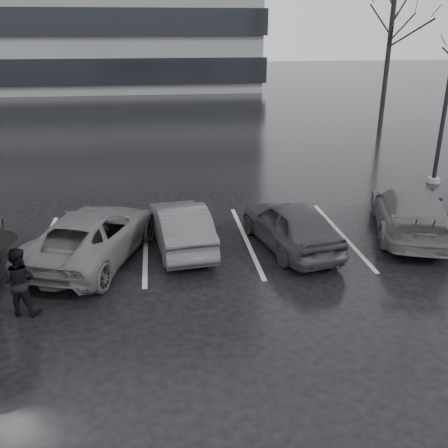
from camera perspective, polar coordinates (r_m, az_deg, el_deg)
name	(u,v)px	position (r m, az deg, el deg)	size (l,w,h in m)	color
ground	(240,283)	(11.74, 1.80, -6.73)	(160.00, 160.00, 0.00)	black
car_main	(290,225)	(13.42, 7.61, -0.10)	(1.54, 3.82, 1.30)	black
car_west_a	(181,225)	(13.41, -4.98, -0.17)	(1.30, 3.73, 1.23)	#2F2E31
car_west_b	(93,235)	(13.11, -14.79, -1.21)	(2.15, 4.65, 1.29)	#454548
car_east	(410,211)	(15.22, 20.51, 1.40)	(1.88, 4.62, 1.34)	#454548
pedestrian_right	(19,282)	(11.05, -22.38, -6.10)	(0.72, 0.56, 1.48)	black
stall_stripes	(197,242)	(13.89, -3.16, -2.08)	(19.72, 5.00, 0.00)	#B1B1B3
tree_north	(388,53)	(30.06, 18.27, 18.05)	(0.26, 0.26, 8.50)	black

